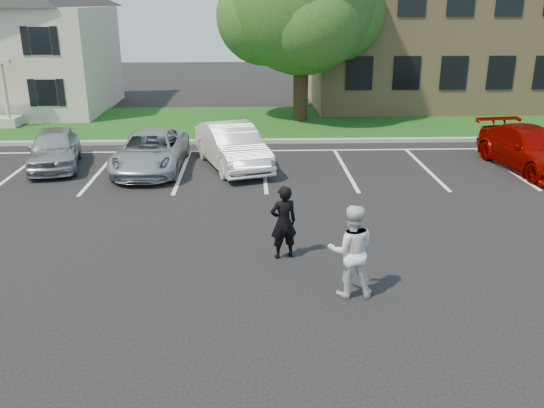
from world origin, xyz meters
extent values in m
plane|color=black|center=(0.00, 0.00, 0.00)|extent=(90.00, 90.00, 0.00)
cube|color=#979791|center=(0.00, 12.00, 0.07)|extent=(40.00, 0.30, 0.15)
cube|color=#114C13|center=(0.00, 16.00, 0.04)|extent=(44.00, 8.00, 0.08)
cube|color=white|center=(-8.40, 8.00, 0.01)|extent=(0.12, 5.20, 0.01)
cube|color=white|center=(-5.60, 8.00, 0.01)|extent=(0.12, 5.20, 0.01)
cube|color=white|center=(-2.80, 8.00, 0.01)|extent=(0.12, 5.20, 0.01)
cube|color=white|center=(0.00, 8.00, 0.01)|extent=(0.12, 5.20, 0.01)
cube|color=white|center=(2.80, 8.00, 0.01)|extent=(0.12, 5.20, 0.01)
cube|color=white|center=(5.60, 8.00, 0.01)|extent=(0.12, 5.20, 0.01)
cube|color=white|center=(8.40, 8.00, 0.01)|extent=(0.12, 5.20, 0.01)
cube|color=white|center=(1.40, 10.70, 0.01)|extent=(34.00, 0.12, 0.01)
cube|color=#BEB49E|center=(-13.00, 20.00, 2.60)|extent=(10.00, 8.00, 5.20)
cylinder|color=#BEB49E|center=(-11.30, 15.10, 1.35)|extent=(0.18, 0.18, 2.70)
cube|color=tan|center=(14.00, 22.00, 4.00)|extent=(22.00, 10.00, 8.00)
cube|color=black|center=(4.80, 16.97, 2.20)|extent=(1.30, 0.06, 1.60)
cube|color=black|center=(7.10, 16.97, 2.20)|extent=(1.30, 0.06, 1.60)
cube|color=black|center=(9.40, 16.97, 2.20)|extent=(1.30, 0.06, 1.60)
cube|color=black|center=(11.70, 16.97, 2.20)|extent=(1.30, 0.06, 1.60)
cylinder|color=black|center=(1.93, 16.35, 1.60)|extent=(0.70, 0.70, 3.20)
sphere|color=#214F1C|center=(1.93, 16.35, 5.50)|extent=(6.60, 6.60, 6.60)
sphere|color=#214F1C|center=(3.53, 17.05, 5.00)|extent=(4.60, 4.60, 4.60)
sphere|color=#214F1C|center=(0.23, 16.75, 4.80)|extent=(4.40, 4.40, 4.40)
sphere|color=#214F1C|center=(2.33, 14.85, 4.60)|extent=(4.00, 4.00, 4.00)
imported|color=black|center=(0.25, 0.92, 0.85)|extent=(0.71, 0.56, 1.69)
imported|color=silver|center=(1.46, -0.88, 0.94)|extent=(0.92, 0.73, 1.87)
imported|color=#AAAAAF|center=(-7.25, 8.68, 0.67)|extent=(2.36, 4.18, 1.34)
imported|color=#ADB1B6|center=(-3.86, 8.22, 0.65)|extent=(2.25, 4.73, 1.30)
imported|color=silver|center=(-1.09, 8.44, 0.75)|extent=(2.94, 4.80, 1.49)
imported|color=#810300|center=(9.13, 7.78, 0.71)|extent=(2.59, 5.10, 1.42)
camera|label=1|loc=(-0.45, -10.97, 5.50)|focal=38.00mm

